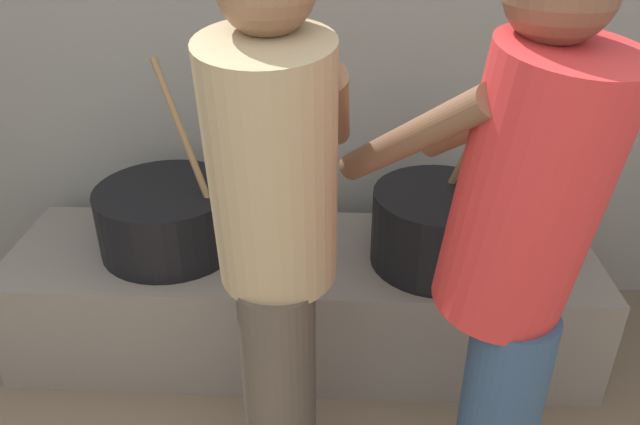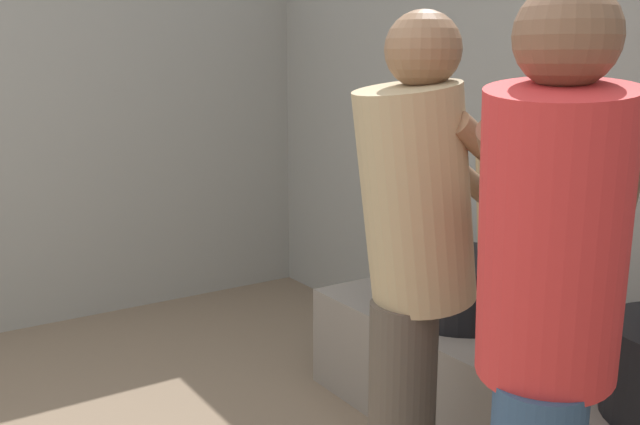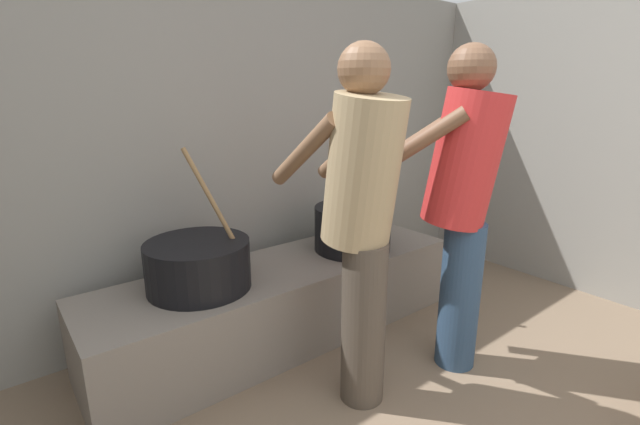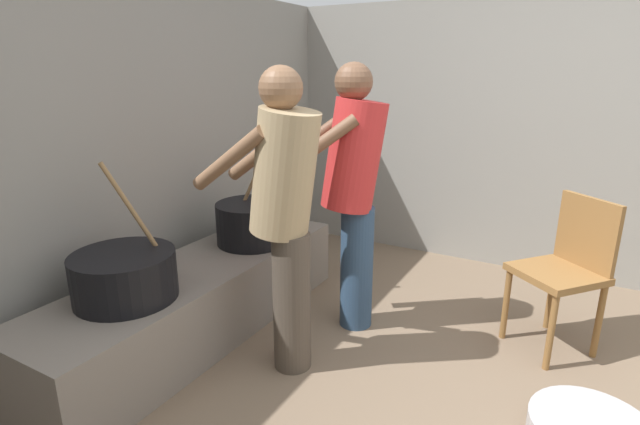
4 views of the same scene
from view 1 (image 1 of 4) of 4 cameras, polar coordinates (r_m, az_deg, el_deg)
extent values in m
cube|color=gray|center=(2.56, -6.82, 14.44)|extent=(4.89, 0.20, 2.07)
cube|color=slate|center=(2.41, -1.64, -7.94)|extent=(2.15, 0.60, 0.44)
cylinder|color=black|center=(2.20, 10.85, -1.39)|extent=(0.47, 0.47, 0.27)
cylinder|color=#937047|center=(2.07, 13.94, 6.61)|extent=(0.12, 0.24, 0.51)
cylinder|color=black|center=(2.32, -13.75, -0.49)|extent=(0.51, 0.51, 0.24)
cylinder|color=#937047|center=(2.16, -12.45, 6.86)|extent=(0.22, 0.17, 0.51)
cylinder|color=red|center=(1.37, 18.72, 1.90)|extent=(0.47, 0.49, 0.66)
cylinder|color=brown|center=(1.58, 15.79, 8.55)|extent=(0.33, 0.42, 0.36)
cylinder|color=brown|center=(1.39, 8.22, 6.72)|extent=(0.33, 0.42, 0.36)
cylinder|color=#4C4238|center=(1.80, -3.69, -16.67)|extent=(0.20, 0.20, 0.76)
cylinder|color=tan|center=(1.43, -4.40, 3.97)|extent=(0.31, 0.39, 0.65)
cylinder|color=brown|center=(1.60, 1.46, 9.48)|extent=(0.08, 0.46, 0.35)
cylinder|color=brown|center=(1.64, -8.17, 9.59)|extent=(0.08, 0.46, 0.35)
camera|label=2|loc=(1.32, 87.26, -9.78)|focal=39.57mm
camera|label=3|loc=(1.42, -82.37, -8.91)|focal=24.48mm
camera|label=4|loc=(2.09, -86.52, -1.45)|focal=27.13mm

